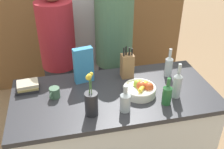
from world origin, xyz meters
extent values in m
cube|color=silver|center=(0.00, 0.00, 0.45)|extent=(1.59, 0.76, 0.90)
cube|color=#2D2D33|center=(0.00, 0.00, 0.92)|extent=(1.66, 0.79, 0.04)
cube|color=#B7B7BC|center=(0.10, 1.44, 1.02)|extent=(0.75, 0.60, 2.05)
cylinder|color=#B7B7BC|center=(0.05, 1.12, 1.12)|extent=(0.02, 0.02, 1.12)
cylinder|color=silver|center=(0.19, -0.05, 0.97)|extent=(0.27, 0.27, 0.06)
torus|color=silver|center=(0.19, -0.05, 1.00)|extent=(0.27, 0.27, 0.02)
sphere|color=#99B233|center=(0.20, -0.05, 0.99)|extent=(0.07, 0.07, 0.07)
sphere|color=#C64C23|center=(0.20, -0.05, 1.01)|extent=(0.08, 0.08, 0.08)
sphere|color=#C64C23|center=(0.26, -0.07, 1.01)|extent=(0.08, 0.08, 0.08)
sphere|color=#99B233|center=(0.19, -0.02, 1.01)|extent=(0.07, 0.07, 0.07)
cylinder|color=yellow|center=(0.21, -0.07, 1.02)|extent=(0.12, 0.13, 0.03)
cube|color=olive|center=(0.17, 0.23, 1.05)|extent=(0.11, 0.09, 0.22)
cylinder|color=black|center=(0.13, 0.22, 1.19)|extent=(0.01, 0.01, 0.09)
cylinder|color=black|center=(0.15, 0.24, 1.19)|extent=(0.01, 0.01, 0.09)
cylinder|color=black|center=(0.18, 0.22, 1.19)|extent=(0.01, 0.01, 0.08)
cylinder|color=black|center=(0.20, 0.22, 1.18)|extent=(0.01, 0.01, 0.07)
cylinder|color=#232328|center=(-0.22, -0.22, 1.03)|extent=(0.10, 0.10, 0.18)
cylinder|color=#477538|center=(-0.22, -0.22, 1.20)|extent=(0.01, 0.02, 0.16)
sphere|color=gold|center=(-0.21, -0.22, 1.28)|extent=(0.03, 0.03, 0.03)
cylinder|color=#477538|center=(-0.22, -0.21, 1.19)|extent=(0.02, 0.01, 0.14)
sphere|color=gold|center=(-0.23, -0.20, 1.26)|extent=(0.03, 0.03, 0.03)
cylinder|color=#477538|center=(-0.23, -0.22, 1.19)|extent=(0.01, 0.02, 0.13)
sphere|color=gold|center=(-0.23, -0.22, 1.25)|extent=(0.04, 0.04, 0.04)
cylinder|color=#477538|center=(-0.22, -0.23, 1.19)|extent=(0.02, 0.01, 0.15)
sphere|color=gold|center=(-0.23, -0.23, 1.27)|extent=(0.03, 0.03, 0.03)
cube|color=teal|center=(-0.22, 0.24, 1.10)|extent=(0.17, 0.09, 0.32)
cylinder|color=#42664C|center=(-0.48, 0.05, 0.98)|extent=(0.08, 0.08, 0.09)
torus|color=#42664C|center=(-0.50, 0.01, 0.98)|extent=(0.04, 0.06, 0.06)
cube|color=#232328|center=(-0.70, 0.20, 0.95)|extent=(0.19, 0.13, 0.03)
cube|color=#99844C|center=(-0.69, 0.20, 0.97)|extent=(0.17, 0.15, 0.02)
cube|color=#B7A88E|center=(-0.69, 0.21, 1.00)|extent=(0.18, 0.15, 0.03)
cylinder|color=#B2BCC1|center=(0.53, 0.17, 1.02)|extent=(0.07, 0.07, 0.16)
cone|color=#B2BCC1|center=(0.53, 0.17, 1.12)|extent=(0.07, 0.07, 0.03)
cylinder|color=#B2BCC1|center=(0.53, 0.17, 1.17)|extent=(0.03, 0.03, 0.07)
cylinder|color=#B2BCC1|center=(0.46, -0.15, 1.03)|extent=(0.07, 0.07, 0.18)
cone|color=#B2BCC1|center=(0.46, -0.15, 1.14)|extent=(0.07, 0.07, 0.04)
cylinder|color=#B2BCC1|center=(0.46, -0.15, 1.20)|extent=(0.03, 0.03, 0.08)
cylinder|color=#B2BCC1|center=(0.02, -0.23, 1.01)|extent=(0.08, 0.08, 0.13)
cone|color=#B2BCC1|center=(0.02, -0.23, 1.09)|extent=(0.08, 0.08, 0.03)
cylinder|color=#B2BCC1|center=(0.02, -0.23, 1.13)|extent=(0.03, 0.03, 0.06)
cylinder|color=#286633|center=(0.35, -0.22, 1.01)|extent=(0.07, 0.07, 0.14)
cone|color=#286633|center=(0.35, -0.22, 1.09)|extent=(0.07, 0.07, 0.03)
cylinder|color=#286633|center=(0.35, -0.22, 1.14)|extent=(0.03, 0.03, 0.06)
cube|color=#383842|center=(-0.41, 0.82, 0.41)|extent=(0.34, 0.30, 0.81)
cylinder|color=maroon|center=(-0.41, 0.82, 1.15)|extent=(0.37, 0.37, 0.68)
cube|color=#383842|center=(0.15, 0.68, 0.43)|extent=(0.35, 0.29, 0.86)
cylinder|color=#42664C|center=(0.15, 0.68, 1.21)|extent=(0.38, 0.38, 0.71)
camera|label=1|loc=(-0.41, -1.70, 2.17)|focal=42.00mm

